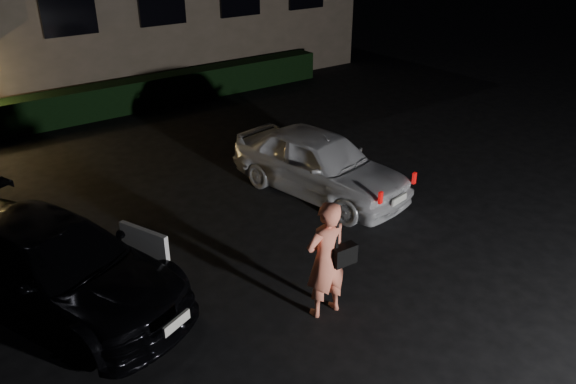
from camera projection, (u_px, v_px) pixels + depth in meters
ground at (353, 317)px, 7.74m from camera, size 80.00×80.00×0.00m
hedge at (88, 103)px, 15.09m from camera, size 15.00×0.70×0.85m
sedan at (57, 264)px, 7.81m from camera, size 3.17×4.58×1.23m
hatch at (319, 163)px, 10.94m from camera, size 2.16×3.97×1.28m
man at (326, 259)px, 7.48m from camera, size 0.71×0.45×1.72m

